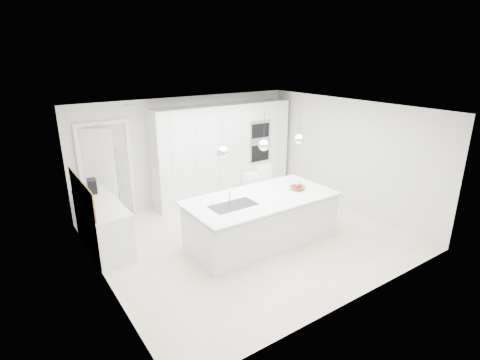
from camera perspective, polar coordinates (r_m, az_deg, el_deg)
floor at (r=7.49m, az=1.31°, el=-8.61°), size 5.50×5.50×0.00m
wall_back at (r=9.06m, az=-7.90°, el=4.61°), size 5.50×0.00×5.50m
wall_left at (r=5.93m, az=-20.81°, el=-4.25°), size 0.00×5.00×5.00m
ceiling at (r=6.71m, az=1.47°, el=10.69°), size 5.50×5.50×0.00m
tall_cabinets at (r=9.21m, az=-2.57°, el=4.36°), size 3.60×0.60×2.30m
oven_stack at (r=9.41m, az=3.10°, el=5.92°), size 0.62×0.04×1.05m
doorway_frame at (r=8.45m, az=-19.61°, el=1.03°), size 1.11×0.08×2.13m
hallway_door at (r=8.35m, az=-21.14°, el=0.51°), size 0.76×0.38×2.00m
radiator at (r=8.57m, az=-17.41°, el=0.28°), size 0.32×0.04×1.40m
left_base_cabinets at (r=7.39m, az=-20.17°, el=-6.53°), size 0.60×1.80×0.86m
left_worktop at (r=7.22m, az=-20.57°, el=-3.30°), size 0.62×1.82×0.04m
oak_backsplash at (r=7.07m, az=-23.06°, el=-1.72°), size 0.02×1.80×0.50m
island_base at (r=7.13m, az=3.40°, el=-6.24°), size 2.80×1.20×0.86m
island_worktop at (r=6.99m, az=3.23°, el=-2.76°), size 2.84×1.40×0.04m
island_sink at (r=6.63m, az=-1.00°, el=-4.54°), size 0.84×0.44×0.18m
island_tap at (r=6.72m, az=-1.60°, el=-2.09°), size 0.02×0.02×0.30m
pendant_left at (r=6.17m, az=-2.61°, el=4.28°), size 0.20×0.20×0.20m
pendant_mid at (r=6.65m, az=3.65°, el=5.31°), size 0.20×0.20×0.20m
pendant_right at (r=7.19m, az=9.04°, el=6.15°), size 0.20×0.20×0.20m
fruit_bowl at (r=7.43m, az=8.73°, el=-1.18°), size 0.35×0.35×0.07m
espresso_machine at (r=7.68m, az=-21.61°, el=-0.86°), size 0.20×0.28×0.27m
bar_stool_left at (r=7.91m, az=2.31°, el=-2.80°), size 0.52×0.59×1.07m
bar_stool_right at (r=8.29m, az=4.31°, el=-1.64°), size 0.42×0.55×1.11m
apple_a at (r=7.38m, az=8.70°, el=-1.04°), size 0.08×0.08×0.08m
apple_b at (r=7.40m, az=8.56°, el=-0.94°), size 0.08×0.08×0.08m
apple_c at (r=7.43m, az=9.00°, el=-0.91°), size 0.08×0.08×0.08m
banana_bunch at (r=7.43m, az=8.90°, el=-0.56°), size 0.23×0.17×0.21m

